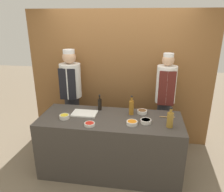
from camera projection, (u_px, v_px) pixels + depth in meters
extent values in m
plane|color=#756651|center=(110.00, 169.00, 3.45)|extent=(14.00, 14.00, 0.00)
cube|color=brown|center=(119.00, 78.00, 4.02)|extent=(3.30, 0.18, 2.40)
cube|color=#3D3833|center=(110.00, 145.00, 3.30)|extent=(2.06, 0.81, 0.89)
cylinder|color=silver|center=(146.00, 121.00, 2.99)|extent=(0.15, 0.15, 0.05)
cylinder|color=green|center=(146.00, 120.00, 2.99)|extent=(0.12, 0.12, 0.02)
cylinder|color=silver|center=(90.00, 124.00, 2.92)|extent=(0.14, 0.14, 0.04)
cylinder|color=red|center=(90.00, 123.00, 2.91)|extent=(0.12, 0.12, 0.01)
cylinder|color=silver|center=(132.00, 123.00, 2.95)|extent=(0.15, 0.15, 0.05)
cylinder|color=orange|center=(132.00, 122.00, 2.94)|extent=(0.12, 0.12, 0.02)
cylinder|color=silver|center=(64.00, 117.00, 3.12)|extent=(0.14, 0.14, 0.06)
cylinder|color=yellow|center=(64.00, 115.00, 3.12)|extent=(0.12, 0.12, 0.02)
cylinder|color=silver|center=(142.00, 112.00, 3.29)|extent=(0.15, 0.15, 0.05)
cylinder|color=brown|center=(142.00, 111.00, 3.29)|extent=(0.12, 0.12, 0.01)
cube|color=white|center=(85.00, 113.00, 3.27)|extent=(0.37, 0.25, 0.02)
cylinder|color=olive|center=(170.00, 120.00, 2.86)|extent=(0.09, 0.09, 0.20)
cylinder|color=olive|center=(171.00, 111.00, 2.81)|extent=(0.03, 0.03, 0.06)
cylinder|color=black|center=(171.00, 108.00, 2.80)|extent=(0.04, 0.04, 0.02)
cylinder|color=black|center=(100.00, 104.00, 3.40)|extent=(0.06, 0.06, 0.18)
cylinder|color=black|center=(100.00, 97.00, 3.36)|extent=(0.02, 0.02, 0.05)
cylinder|color=black|center=(100.00, 95.00, 3.35)|extent=(0.03, 0.03, 0.01)
cylinder|color=#9E661E|center=(131.00, 108.00, 3.23)|extent=(0.07, 0.07, 0.21)
cylinder|color=#9E661E|center=(132.00, 99.00, 3.18)|extent=(0.03, 0.03, 0.06)
cylinder|color=black|center=(132.00, 96.00, 3.17)|extent=(0.03, 0.03, 0.02)
cylinder|color=#B2844C|center=(166.00, 117.00, 3.16)|extent=(0.18, 0.02, 0.02)
ellipsoid|color=#B2844C|center=(173.00, 117.00, 3.14)|extent=(0.05, 0.04, 0.02)
cylinder|color=#28282D|center=(73.00, 120.00, 4.05)|extent=(0.26, 0.26, 0.93)
cylinder|color=silver|center=(71.00, 80.00, 3.79)|extent=(0.36, 0.36, 0.59)
cube|color=black|center=(67.00, 85.00, 3.64)|extent=(0.29, 0.02, 0.54)
sphere|color=tan|center=(69.00, 57.00, 3.65)|extent=(0.23, 0.23, 0.23)
cylinder|color=white|center=(69.00, 52.00, 3.62)|extent=(0.19, 0.19, 0.08)
cylinder|color=#28282D|center=(162.00, 126.00, 3.81)|extent=(0.23, 0.23, 0.92)
cylinder|color=white|center=(166.00, 84.00, 3.55)|extent=(0.32, 0.32, 0.61)
cube|color=#561E19|center=(167.00, 89.00, 3.42)|extent=(0.26, 0.02, 0.56)
sphere|color=tan|center=(168.00, 60.00, 3.42)|extent=(0.19, 0.19, 0.19)
cylinder|color=white|center=(169.00, 55.00, 3.39)|extent=(0.16, 0.16, 0.07)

